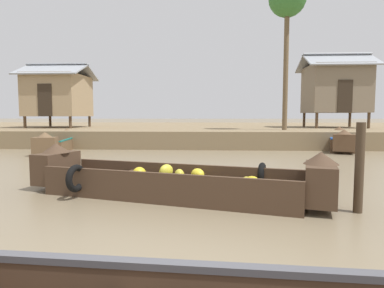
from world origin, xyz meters
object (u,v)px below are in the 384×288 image
(fishing_skiff_distant, at_px, (341,142))
(stilt_house_mid_right, at_px, (335,88))
(cargo_boat_upstream, at_px, (58,143))
(mooring_post, at_px, (359,168))
(palm_tree_near, at_px, (287,2))
(stilt_house_mid_left, at_px, (59,95))
(banana_boat, at_px, (172,181))

(fishing_skiff_distant, height_order, stilt_house_mid_right, stilt_house_mid_right)
(cargo_boat_upstream, bearing_deg, mooring_post, -44.30)
(palm_tree_near, bearing_deg, fishing_skiff_distant, -36.36)
(palm_tree_near, height_order, mooring_post, palm_tree_near)
(cargo_boat_upstream, relative_size, fishing_skiff_distant, 1.01)
(cargo_boat_upstream, height_order, fishing_skiff_distant, fishing_skiff_distant)
(fishing_skiff_distant, relative_size, stilt_house_mid_right, 0.97)
(fishing_skiff_distant, relative_size, mooring_post, 2.96)
(stilt_house_mid_left, bearing_deg, banana_boat, -58.29)
(banana_boat, height_order, stilt_house_mid_right, stilt_house_mid_right)
(palm_tree_near, bearing_deg, mooring_post, -96.53)
(stilt_house_mid_left, relative_size, stilt_house_mid_right, 0.89)
(cargo_boat_upstream, xyz_separation_m, fishing_skiff_distant, (12.52, 1.27, 0.03))
(fishing_skiff_distant, bearing_deg, mooring_post, -109.31)
(cargo_boat_upstream, distance_m, mooring_post, 12.58)
(banana_boat, relative_size, stilt_house_mid_right, 1.32)
(banana_boat, height_order, palm_tree_near, palm_tree_near)
(palm_tree_near, bearing_deg, stilt_house_mid_left, 167.12)
(cargo_boat_upstream, xyz_separation_m, stilt_house_mid_left, (-2.58, 5.83, 2.46))
(palm_tree_near, relative_size, mooring_post, 5.09)
(cargo_boat_upstream, height_order, palm_tree_near, palm_tree_near)
(stilt_house_mid_left, height_order, palm_tree_near, palm_tree_near)
(banana_boat, bearing_deg, stilt_house_mid_left, 121.71)
(fishing_skiff_distant, relative_size, palm_tree_near, 0.58)
(stilt_house_mid_left, bearing_deg, palm_tree_near, -12.88)
(cargo_boat_upstream, distance_m, stilt_house_mid_right, 15.73)
(banana_boat, distance_m, fishing_skiff_distant, 11.32)
(stilt_house_mid_right, distance_m, palm_tree_near, 6.47)
(banana_boat, bearing_deg, cargo_boat_upstream, 126.76)
(banana_boat, relative_size, stilt_house_mid_left, 1.49)
(banana_boat, xyz_separation_m, fishing_skiff_distant, (6.59, 9.21, 0.06))
(banana_boat, relative_size, fishing_skiff_distant, 1.36)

